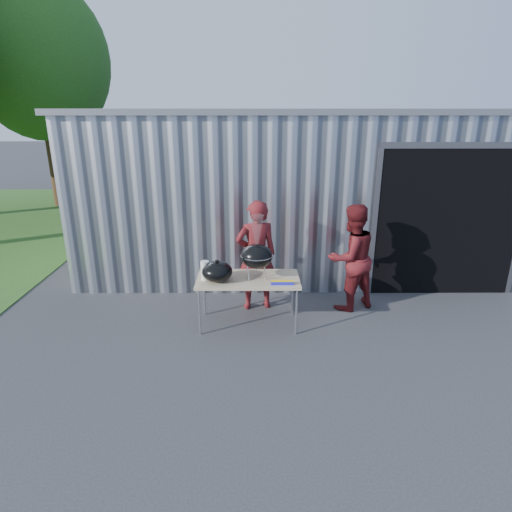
{
  "coord_description": "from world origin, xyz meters",
  "views": [
    {
      "loc": [
        0.02,
        -5.28,
        3.09
      ],
      "look_at": [
        0.06,
        0.65,
        1.05
      ],
      "focal_mm": 30.0,
      "sensor_mm": 36.0,
      "label": 1
    }
  ],
  "objects_px": {
    "person_cook": "(256,256)",
    "person_bystander": "(351,258)",
    "kettle_grill": "(257,251)",
    "folding_table": "(248,281)"
  },
  "relations": [
    {
      "from": "kettle_grill",
      "to": "person_cook",
      "type": "distance_m",
      "value": 0.67
    },
    {
      "from": "person_bystander",
      "to": "person_cook",
      "type": "bearing_deg",
      "value": -26.24
    },
    {
      "from": "kettle_grill",
      "to": "person_bystander",
      "type": "height_order",
      "value": "person_bystander"
    },
    {
      "from": "folding_table",
      "to": "person_cook",
      "type": "xyz_separation_m",
      "value": [
        0.12,
        0.6,
        0.18
      ]
    },
    {
      "from": "person_cook",
      "to": "person_bystander",
      "type": "relative_size",
      "value": 1.04
    },
    {
      "from": "person_cook",
      "to": "person_bystander",
      "type": "distance_m",
      "value": 1.5
    },
    {
      "from": "folding_table",
      "to": "person_bystander",
      "type": "bearing_deg",
      "value": 19.62
    },
    {
      "from": "kettle_grill",
      "to": "person_bystander",
      "type": "xyz_separation_m",
      "value": [
        1.5,
        0.59,
        -0.3
      ]
    },
    {
      "from": "folding_table",
      "to": "person_bystander",
      "type": "relative_size",
      "value": 0.87
    },
    {
      "from": "person_cook",
      "to": "kettle_grill",
      "type": "bearing_deg",
      "value": 78.12
    }
  ]
}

